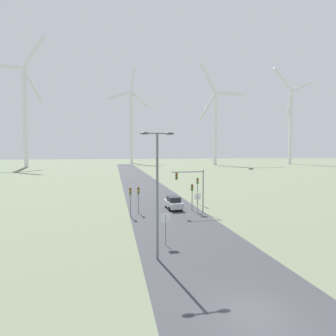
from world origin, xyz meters
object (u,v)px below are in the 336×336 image
Objects in this scene: traffic_light_post_mid_right at (198,185)px; wind_turbine_far_right at (291,119)px; traffic_light_mast_overhead at (192,182)px; stop_sign_far at (198,200)px; traffic_light_post_mid_left at (138,194)px; wind_turbine_left at (25,107)px; traffic_light_post_near_right at (192,191)px; wind_turbine_right at (215,121)px; car_approaching at (173,203)px; stop_sign_near at (166,223)px; traffic_light_post_near_left at (130,195)px; wind_turbine_center at (131,120)px; streetlamp at (157,181)px.

wind_turbine_far_right is at bearing 48.70° from traffic_light_post_mid_right.
traffic_light_mast_overhead is 164.74m from wind_turbine_far_right.
traffic_light_mast_overhead is 0.09× the size of wind_turbine_far_right.
traffic_light_post_mid_left is (-7.59, 1.88, 0.67)m from stop_sign_far.
traffic_light_post_near_right is at bearing -64.36° from wind_turbine_left.
wind_turbine_right is (51.84, 123.64, 25.99)m from stop_sign_far.
traffic_light_post_mid_right reaches higher than stop_sign_far.
wind_turbine_right is (54.33, 120.20, 26.98)m from car_approaching.
wind_turbine_far_right is at bearing 50.23° from stop_sign_near.
wind_turbine_far_right is (53.59, 0.20, 2.25)m from wind_turbine_right.
wind_turbine_center reaches higher than traffic_light_post_near_left.
traffic_light_post_mid_left is 7.28m from traffic_light_mast_overhead.
stop_sign_far is 136.57m from wind_turbine_right.
streetlamp is 5.09m from stop_sign_near.
traffic_light_post_near_left is at bearing 102.58° from stop_sign_near.
stop_sign_near is at bearing -92.72° from wind_turbine_center.
traffic_light_mast_overhead is at bearing 141.50° from stop_sign_far.
wind_turbine_right is at bearing 66.86° from traffic_light_post_near_right.
car_approaching is 159.33m from wind_turbine_center.
traffic_light_post_near_left is (-1.20, 13.65, -3.30)m from streetlamp.
traffic_light_post_mid_left is at bearing -179.68° from traffic_light_post_near_right.
traffic_light_post_near_left reaches higher than stop_sign_near.
streetlamp is 179.35m from wind_turbine_far_right.
wind_turbine_far_right is at bearing 49.59° from stop_sign_far.
stop_sign_far is 0.04× the size of wind_turbine_left.
wind_turbine_right reaches higher than stop_sign_near.
stop_sign_far is 4.36m from car_approaching.
streetlamp is 14.10m from traffic_light_post_near_left.
wind_turbine_right is (59.44, 121.76, 25.32)m from traffic_light_post_mid_left.
traffic_light_post_mid_right is 156.38m from wind_turbine_center.
wind_turbine_center is at bearing 89.15° from traffic_light_mast_overhead.
traffic_light_mast_overhead is at bearing 62.38° from stop_sign_near.
wind_turbine_far_right reaches higher than traffic_light_post_mid_right.
stop_sign_far is 0.73× the size of traffic_light_post_near_right.
car_approaching is at bearing -149.91° from traffic_light_post_mid_right.
stop_sign_near is (1.20, 2.89, -4.02)m from streetlamp.
traffic_light_post_near_right is 0.06× the size of wind_turbine_far_right.
traffic_light_post_mid_right is 0.07× the size of wind_turbine_right.
traffic_light_post_near_right is at bearing 0.32° from traffic_light_post_mid_left.
wind_turbine_right is at bearing 67.01° from traffic_light_post_mid_right.
traffic_light_post_mid_right is (10.67, 5.70, 0.32)m from traffic_light_post_near_left.
stop_sign_far is 135.81m from wind_turbine_left.
streetlamp is 1.66× the size of traffic_light_mast_overhead.
traffic_light_mast_overhead is at bearing -90.85° from wind_turbine_center.
streetlamp is 17.27m from traffic_light_post_near_right.
wind_turbine_far_right is at bearing 49.31° from traffic_light_mast_overhead.
wind_turbine_center is (58.48, 40.11, -0.69)m from wind_turbine_left.
wind_turbine_far_right is (112.98, 137.19, 24.14)m from streetlamp.
traffic_light_mast_overhead is (-0.62, 0.49, 2.22)m from stop_sign_far.
wind_turbine_far_right reaches higher than traffic_light_post_mid_left.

